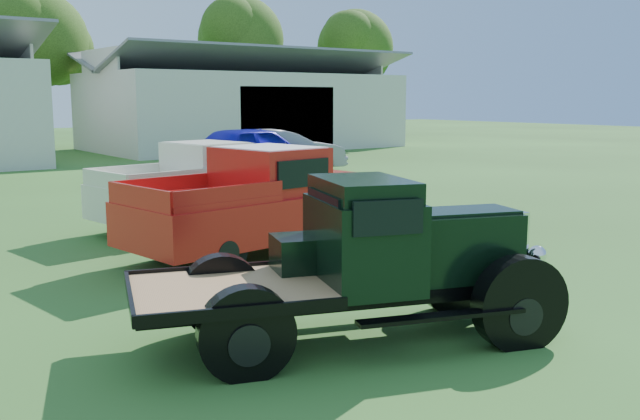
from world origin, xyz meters
TOP-DOWN VIEW (x-y plane):
  - ground at (0.00, 0.00)m, footprint 120.00×120.00m
  - shed_right at (14.00, 27.00)m, footprint 16.80×9.20m
  - tree_c at (5.00, 33.00)m, footprint 5.40×5.40m
  - tree_d at (18.00, 34.00)m, footprint 6.00×6.00m
  - tree_e at (26.00, 32.00)m, footprint 5.70×5.70m
  - vintage_flatbed at (-1.21, -1.38)m, footprint 5.04×3.30m
  - red_pickup at (0.42, 3.12)m, footprint 5.49×2.72m
  - white_pickup at (0.79, 6.20)m, footprint 5.06×2.57m
  - misc_car_blue at (6.80, 13.97)m, footprint 5.51×2.73m
  - misc_car_grey at (8.46, 14.84)m, footprint 5.04×2.82m

SIDE VIEW (x-z plane):
  - ground at x=0.00m, z-range 0.00..0.00m
  - misc_car_grey at x=8.46m, z-range 0.00..1.57m
  - white_pickup at x=0.79m, z-range 0.00..1.78m
  - misc_car_blue at x=6.80m, z-range 0.00..1.81m
  - vintage_flatbed at x=-1.21m, z-range 0.00..1.86m
  - red_pickup at x=0.42m, z-range 0.00..1.92m
  - shed_right at x=14.00m, z-range 0.00..5.20m
  - tree_c at x=5.00m, z-range 0.00..9.00m
  - tree_e at x=26.00m, z-range 0.00..9.50m
  - tree_d at x=18.00m, z-range 0.00..10.00m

